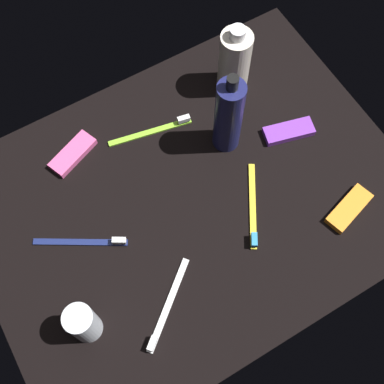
{
  "coord_description": "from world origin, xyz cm",
  "views": [
    {
      "loc": [
        20.2,
        34.41,
        93.87
      ],
      "look_at": [
        0.0,
        0.0,
        3.0
      ],
      "focal_mm": 48.28,
      "sensor_mm": 36.0,
      "label": 1
    }
  ],
  "objects_px": {
    "snack_bar_orange": "(349,209)",
    "snack_bar_pink": "(73,154)",
    "toothbrush_yellow": "(253,210)",
    "bodywash_bottle": "(234,61)",
    "toothbrush_white": "(166,310)",
    "snack_bar_purple": "(289,131)",
    "lotion_bottle": "(229,116)",
    "toothbrush_navy": "(86,242)",
    "deodorant_stick": "(83,323)",
    "toothbrush_lime": "(155,130)"
  },
  "relations": [
    {
      "from": "snack_bar_orange",
      "to": "snack_bar_pink",
      "type": "distance_m",
      "value": 0.56
    },
    {
      "from": "toothbrush_yellow",
      "to": "bodywash_bottle",
      "type": "bearing_deg",
      "value": -114.38
    },
    {
      "from": "bodywash_bottle",
      "to": "toothbrush_white",
      "type": "height_order",
      "value": "bodywash_bottle"
    },
    {
      "from": "toothbrush_white",
      "to": "snack_bar_purple",
      "type": "bearing_deg",
      "value": -154.32
    },
    {
      "from": "toothbrush_white",
      "to": "snack_bar_purple",
      "type": "distance_m",
      "value": 0.44
    },
    {
      "from": "lotion_bottle",
      "to": "toothbrush_navy",
      "type": "relative_size",
      "value": 1.34
    },
    {
      "from": "bodywash_bottle",
      "to": "toothbrush_navy",
      "type": "height_order",
      "value": "bodywash_bottle"
    },
    {
      "from": "lotion_bottle",
      "to": "deodorant_stick",
      "type": "relative_size",
      "value": 2.06
    },
    {
      "from": "toothbrush_yellow",
      "to": "snack_bar_orange",
      "type": "height_order",
      "value": "toothbrush_yellow"
    },
    {
      "from": "toothbrush_navy",
      "to": "bodywash_bottle",
      "type": "bearing_deg",
      "value": -158.74
    },
    {
      "from": "deodorant_stick",
      "to": "toothbrush_yellow",
      "type": "distance_m",
      "value": 0.38
    },
    {
      "from": "lotion_bottle",
      "to": "bodywash_bottle",
      "type": "xyz_separation_m",
      "value": [
        -0.09,
        -0.11,
        -0.02
      ]
    },
    {
      "from": "lotion_bottle",
      "to": "toothbrush_lime",
      "type": "height_order",
      "value": "lotion_bottle"
    },
    {
      "from": "toothbrush_yellow",
      "to": "toothbrush_lime",
      "type": "bearing_deg",
      "value": -73.01
    },
    {
      "from": "lotion_bottle",
      "to": "toothbrush_lime",
      "type": "xyz_separation_m",
      "value": [
        0.12,
        -0.09,
        -0.09
      ]
    },
    {
      "from": "toothbrush_yellow",
      "to": "snack_bar_purple",
      "type": "xyz_separation_m",
      "value": [
        -0.16,
        -0.11,
        0.0
      ]
    },
    {
      "from": "lotion_bottle",
      "to": "snack_bar_pink",
      "type": "distance_m",
      "value": 0.33
    },
    {
      "from": "snack_bar_orange",
      "to": "toothbrush_white",
      "type": "bearing_deg",
      "value": -17.68
    },
    {
      "from": "bodywash_bottle",
      "to": "snack_bar_purple",
      "type": "bearing_deg",
      "value": 102.33
    },
    {
      "from": "toothbrush_navy",
      "to": "snack_bar_purple",
      "type": "distance_m",
      "value": 0.47
    },
    {
      "from": "deodorant_stick",
      "to": "snack_bar_orange",
      "type": "bearing_deg",
      "value": 174.45
    },
    {
      "from": "lotion_bottle",
      "to": "toothbrush_navy",
      "type": "height_order",
      "value": "lotion_bottle"
    },
    {
      "from": "toothbrush_lime",
      "to": "toothbrush_navy",
      "type": "bearing_deg",
      "value": 32.84
    },
    {
      "from": "bodywash_bottle",
      "to": "toothbrush_lime",
      "type": "bearing_deg",
      "value": 5.55
    },
    {
      "from": "lotion_bottle",
      "to": "snack_bar_pink",
      "type": "height_order",
      "value": "lotion_bottle"
    },
    {
      "from": "toothbrush_lime",
      "to": "snack_bar_purple",
      "type": "height_order",
      "value": "toothbrush_lime"
    },
    {
      "from": "snack_bar_purple",
      "to": "toothbrush_lime",
      "type": "bearing_deg",
      "value": -16.52
    },
    {
      "from": "toothbrush_navy",
      "to": "toothbrush_yellow",
      "type": "bearing_deg",
      "value": 161.02
    },
    {
      "from": "toothbrush_navy",
      "to": "snack_bar_purple",
      "type": "xyz_separation_m",
      "value": [
        -0.47,
        -0.0,
        0.0
      ]
    },
    {
      "from": "lotion_bottle",
      "to": "snack_bar_orange",
      "type": "height_order",
      "value": "lotion_bottle"
    },
    {
      "from": "toothbrush_yellow",
      "to": "snack_bar_pink",
      "type": "xyz_separation_m",
      "value": [
        0.25,
        -0.29,
        0.0
      ]
    },
    {
      "from": "toothbrush_lime",
      "to": "toothbrush_navy",
      "type": "xyz_separation_m",
      "value": [
        0.23,
        0.15,
        0.0
      ]
    },
    {
      "from": "toothbrush_lime",
      "to": "bodywash_bottle",
      "type": "bearing_deg",
      "value": -174.45
    },
    {
      "from": "toothbrush_navy",
      "to": "toothbrush_white",
      "type": "relative_size",
      "value": 1.09
    },
    {
      "from": "lotion_bottle",
      "to": "toothbrush_lime",
      "type": "bearing_deg",
      "value": -39.13
    },
    {
      "from": "bodywash_bottle",
      "to": "toothbrush_navy",
      "type": "distance_m",
      "value": 0.47
    },
    {
      "from": "deodorant_stick",
      "to": "toothbrush_yellow",
      "type": "relative_size",
      "value": 0.66
    },
    {
      "from": "lotion_bottle",
      "to": "toothbrush_white",
      "type": "bearing_deg",
      "value": 41.25
    },
    {
      "from": "toothbrush_yellow",
      "to": "lotion_bottle",
      "type": "bearing_deg",
      "value": -103.19
    },
    {
      "from": "toothbrush_white",
      "to": "lotion_bottle",
      "type": "bearing_deg",
      "value": -138.75
    },
    {
      "from": "snack_bar_purple",
      "to": "toothbrush_yellow",
      "type": "bearing_deg",
      "value": 49.21
    },
    {
      "from": "snack_bar_purple",
      "to": "snack_bar_orange",
      "type": "relative_size",
      "value": 1.0
    },
    {
      "from": "bodywash_bottle",
      "to": "lotion_bottle",
      "type": "bearing_deg",
      "value": 52.67
    },
    {
      "from": "toothbrush_white",
      "to": "snack_bar_pink",
      "type": "relative_size",
      "value": 1.42
    },
    {
      "from": "toothbrush_white",
      "to": "snack_bar_purple",
      "type": "height_order",
      "value": "toothbrush_white"
    },
    {
      "from": "lotion_bottle",
      "to": "toothbrush_navy",
      "type": "bearing_deg",
      "value": 8.99
    },
    {
      "from": "deodorant_stick",
      "to": "toothbrush_yellow",
      "type": "xyz_separation_m",
      "value": [
        -0.37,
        -0.04,
        -0.05
      ]
    },
    {
      "from": "deodorant_stick",
      "to": "toothbrush_lime",
      "type": "height_order",
      "value": "deodorant_stick"
    },
    {
      "from": "toothbrush_white",
      "to": "snack_bar_purple",
      "type": "relative_size",
      "value": 1.42
    },
    {
      "from": "snack_bar_pink",
      "to": "toothbrush_navy",
      "type": "bearing_deg",
      "value": 50.4
    }
  ]
}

